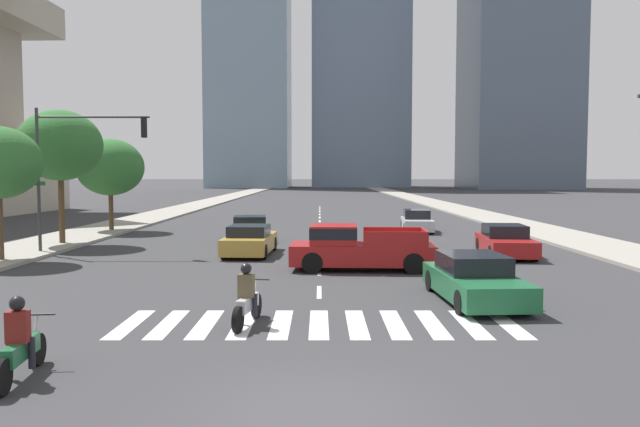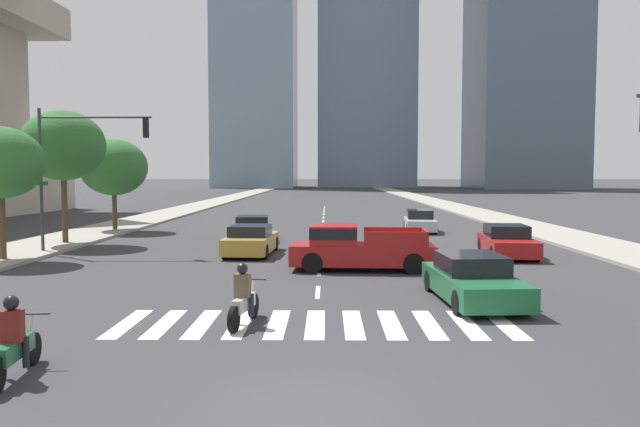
{
  "view_description": "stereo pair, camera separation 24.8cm",
  "coord_description": "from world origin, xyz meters",
  "px_view_note": "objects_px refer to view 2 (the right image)",
  "views": [
    {
      "loc": [
        0.02,
        -9.13,
        3.58
      ],
      "look_at": [
        0.0,
        15.43,
        2.0
      ],
      "focal_mm": 34.83,
      "sensor_mm": 36.0,
      "label": 1
    },
    {
      "loc": [
        0.27,
        -9.13,
        3.58
      ],
      "look_at": [
        0.0,
        15.43,
        2.0
      ],
      "focal_mm": 34.83,
      "sensor_mm": 36.0,
      "label": 2
    }
  ],
  "objects_px": {
    "sedan_silver_1": "(420,222)",
    "traffic_signal_far": "(81,153)",
    "street_tree_third": "(114,167)",
    "motorcycle_trailing": "(244,300)",
    "sedan_green_0": "(252,229)",
    "sedan_gold_3": "(251,241)",
    "sedan_red_4": "(507,242)",
    "street_tree_second": "(63,146)",
    "sedan_green_2": "(473,280)",
    "pickup_truck": "(355,248)",
    "motorcycle_lead": "(15,346)",
    "street_tree_nearest": "(0,163)"
  },
  "relations": [
    {
      "from": "motorcycle_trailing",
      "to": "traffic_signal_far",
      "type": "bearing_deg",
      "value": 44.46
    },
    {
      "from": "sedan_red_4",
      "to": "street_tree_nearest",
      "type": "distance_m",
      "value": 21.31
    },
    {
      "from": "sedan_green_0",
      "to": "traffic_signal_far",
      "type": "distance_m",
      "value": 9.64
    },
    {
      "from": "sedan_green_0",
      "to": "sedan_green_2",
      "type": "height_order",
      "value": "sedan_green_0"
    },
    {
      "from": "motorcycle_lead",
      "to": "sedan_silver_1",
      "type": "distance_m",
      "value": 29.81
    },
    {
      "from": "pickup_truck",
      "to": "traffic_signal_far",
      "type": "xyz_separation_m",
      "value": [
        -11.97,
        4.48,
        3.69
      ]
    },
    {
      "from": "motorcycle_trailing",
      "to": "sedan_gold_3",
      "type": "bearing_deg",
      "value": 16.03
    },
    {
      "from": "street_tree_third",
      "to": "motorcycle_trailing",
      "type": "bearing_deg",
      "value": -64.69
    },
    {
      "from": "traffic_signal_far",
      "to": "pickup_truck",
      "type": "bearing_deg",
      "value": -20.53
    },
    {
      "from": "sedan_red_4",
      "to": "pickup_truck",
      "type": "bearing_deg",
      "value": -54.96
    },
    {
      "from": "motorcycle_lead",
      "to": "sedan_green_0",
      "type": "bearing_deg",
      "value": -9.29
    },
    {
      "from": "sedan_green_0",
      "to": "sedan_gold_3",
      "type": "height_order",
      "value": "sedan_green_0"
    },
    {
      "from": "pickup_truck",
      "to": "sedan_green_0",
      "type": "xyz_separation_m",
      "value": [
        -5.04,
        9.95,
        -0.2
      ]
    },
    {
      "from": "motorcycle_lead",
      "to": "street_tree_nearest",
      "type": "bearing_deg",
      "value": 22.84
    },
    {
      "from": "pickup_truck",
      "to": "sedan_gold_3",
      "type": "xyz_separation_m",
      "value": [
        -4.42,
        4.33,
        -0.2
      ]
    },
    {
      "from": "motorcycle_lead",
      "to": "sedan_gold_3",
      "type": "bearing_deg",
      "value": -12.67
    },
    {
      "from": "street_tree_nearest",
      "to": "street_tree_third",
      "type": "xyz_separation_m",
      "value": [
        0.0,
        13.28,
        -0.04
      ]
    },
    {
      "from": "sedan_green_0",
      "to": "street_tree_third",
      "type": "height_order",
      "value": "street_tree_third"
    },
    {
      "from": "sedan_green_0",
      "to": "sedan_silver_1",
      "type": "height_order",
      "value": "sedan_silver_1"
    },
    {
      "from": "sedan_silver_1",
      "to": "sedan_gold_3",
      "type": "distance_m",
      "value": 14.23
    },
    {
      "from": "pickup_truck",
      "to": "sedan_green_2",
      "type": "bearing_deg",
      "value": 120.96
    },
    {
      "from": "motorcycle_lead",
      "to": "sedan_gold_3",
      "type": "distance_m",
      "value": 16.83
    },
    {
      "from": "sedan_red_4",
      "to": "street_tree_third",
      "type": "bearing_deg",
      "value": -113.16
    },
    {
      "from": "traffic_signal_far",
      "to": "sedan_green_2",
      "type": "bearing_deg",
      "value": -34.14
    },
    {
      "from": "street_tree_second",
      "to": "street_tree_third",
      "type": "height_order",
      "value": "street_tree_second"
    },
    {
      "from": "sedan_gold_3",
      "to": "motorcycle_lead",
      "type": "bearing_deg",
      "value": 176.22
    },
    {
      "from": "pickup_truck",
      "to": "street_tree_second",
      "type": "bearing_deg",
      "value": -25.96
    },
    {
      "from": "sedan_silver_1",
      "to": "traffic_signal_far",
      "type": "xyz_separation_m",
      "value": [
        -16.64,
        -10.79,
        3.88
      ]
    },
    {
      "from": "sedan_gold_3",
      "to": "street_tree_third",
      "type": "distance_m",
      "value": 14.91
    },
    {
      "from": "sedan_gold_3",
      "to": "street_tree_nearest",
      "type": "distance_m",
      "value": 10.63
    },
    {
      "from": "sedan_silver_1",
      "to": "sedan_red_4",
      "type": "relative_size",
      "value": 0.98
    },
    {
      "from": "street_tree_second",
      "to": "sedan_green_2",
      "type": "bearing_deg",
      "value": -38.13
    },
    {
      "from": "sedan_green_0",
      "to": "traffic_signal_far",
      "type": "relative_size",
      "value": 0.73
    },
    {
      "from": "motorcycle_trailing",
      "to": "sedan_red_4",
      "type": "xyz_separation_m",
      "value": [
        9.8,
        12.38,
        0.04
      ]
    },
    {
      "from": "sedan_green_2",
      "to": "sedan_red_4",
      "type": "distance_m",
      "value": 10.31
    },
    {
      "from": "sedan_silver_1",
      "to": "street_tree_second",
      "type": "relative_size",
      "value": 0.7
    },
    {
      "from": "sedan_gold_3",
      "to": "sedan_red_4",
      "type": "height_order",
      "value": "sedan_red_4"
    },
    {
      "from": "motorcycle_lead",
      "to": "sedan_green_0",
      "type": "height_order",
      "value": "motorcycle_lead"
    },
    {
      "from": "motorcycle_trailing",
      "to": "street_tree_second",
      "type": "relative_size",
      "value": 0.32
    },
    {
      "from": "motorcycle_lead",
      "to": "sedan_red_4",
      "type": "height_order",
      "value": "motorcycle_lead"
    },
    {
      "from": "pickup_truck",
      "to": "motorcycle_lead",
      "type": "bearing_deg",
      "value": 65.14
    },
    {
      "from": "street_tree_second",
      "to": "street_tree_third",
      "type": "bearing_deg",
      "value": 90.0
    },
    {
      "from": "motorcycle_lead",
      "to": "sedan_silver_1",
      "type": "height_order",
      "value": "motorcycle_lead"
    },
    {
      "from": "street_tree_third",
      "to": "sedan_gold_3",
      "type": "bearing_deg",
      "value": -47.83
    },
    {
      "from": "sedan_red_4",
      "to": "motorcycle_trailing",
      "type": "bearing_deg",
      "value": -33.43
    },
    {
      "from": "sedan_green_2",
      "to": "street_tree_third",
      "type": "distance_m",
      "value": 27.18
    },
    {
      "from": "sedan_green_2",
      "to": "street_tree_second",
      "type": "height_order",
      "value": "street_tree_second"
    },
    {
      "from": "sedan_green_0",
      "to": "street_tree_nearest",
      "type": "relative_size",
      "value": 0.86
    },
    {
      "from": "motorcycle_trailing",
      "to": "sedan_silver_1",
      "type": "xyz_separation_m",
      "value": [
        7.71,
        23.73,
        0.03
      ]
    },
    {
      "from": "pickup_truck",
      "to": "street_tree_third",
      "type": "height_order",
      "value": "street_tree_third"
    }
  ]
}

